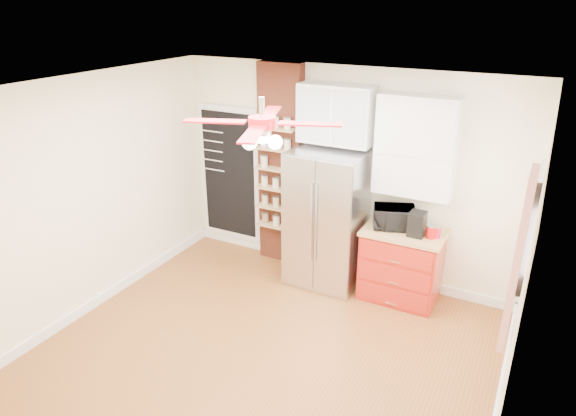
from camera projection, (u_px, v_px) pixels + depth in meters
The scene contains 21 objects.
floor at pixel (267, 351), 5.37m from camera, with size 4.50×4.50×0.00m, color brown.
ceiling at pixel (261, 91), 4.33m from camera, with size 4.50×4.50×0.00m, color white.
wall_back at pixel (343, 175), 6.49m from camera, with size 4.50×0.02×2.70m, color #FDF7CC.
wall_front at pixel (105, 357), 3.21m from camera, with size 4.50×0.02×2.70m, color #FDF7CC.
wall_left at pixel (92, 196), 5.81m from camera, with size 0.02×4.00×2.70m, color #FDF7CC.
wall_right at pixel (521, 294), 3.89m from camera, with size 0.02×4.00×2.70m, color #FDF7CC.
chalkboard at pixel (230, 174), 7.28m from camera, with size 0.95×0.05×1.95m.
brick_pillar at pixel (281, 167), 6.79m from camera, with size 0.60×0.16×2.70m, color brown.
fridge at pixel (327, 219), 6.39m from camera, with size 0.90×0.70×1.75m, color silver.
upper_glass_cabinet at pixel (336, 114), 6.06m from camera, with size 0.90×0.35×0.70m, color white.
red_cabinet at pixel (401, 264), 6.18m from camera, with size 0.94×0.64×0.90m.
upper_shelf_unit at pixel (416, 146), 5.77m from camera, with size 0.90×0.30×1.15m, color white.
window at pixel (531, 226), 4.56m from camera, with size 0.04×0.75×1.05m, color white.
curtain at pixel (518, 261), 4.17m from camera, with size 0.06×0.40×1.55m, color #AD1D17.
ceiling_fan at pixel (262, 123), 4.44m from camera, with size 1.40×1.40×0.44m.
toaster_oven at pixel (394, 217), 6.04m from camera, with size 0.47×0.32×0.26m, color black.
coffee_maker at pixel (417, 224), 5.83m from camera, with size 0.18×0.20×0.29m, color black.
canister_left at pixel (430, 232), 5.80m from camera, with size 0.10×0.10×0.15m, color #B70D0A.
canister_right at pixel (436, 232), 5.81m from camera, with size 0.09×0.09×0.13m, color red.
pantry_jar_oats at pixel (264, 161), 6.69m from camera, with size 0.09×0.09×0.14m, color beige.
pantry_jar_beans at pixel (286, 165), 6.57m from camera, with size 0.10×0.10×0.14m, color olive.
Camera 1 is at (2.22, -3.78, 3.44)m, focal length 32.00 mm.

